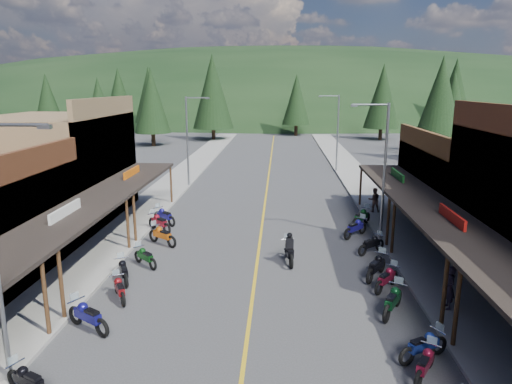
# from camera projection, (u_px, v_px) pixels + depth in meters

# --- Properties ---
(ground) EXTENTS (220.00, 220.00, 0.00)m
(ground) POSITION_uv_depth(u_px,v_px,m) (252.00, 299.00, 19.56)
(ground) COLOR #38383A
(ground) RESTS_ON ground
(centerline) EXTENTS (0.15, 90.00, 0.01)m
(centerline) POSITION_uv_depth(u_px,v_px,m) (266.00, 192.00, 39.01)
(centerline) COLOR gold
(centerline) RESTS_ON ground
(sidewalk_west) EXTENTS (3.40, 94.00, 0.15)m
(sidewalk_west) POSITION_uv_depth(u_px,v_px,m) (166.00, 191.00, 39.43)
(sidewalk_west) COLOR gray
(sidewalk_west) RESTS_ON ground
(sidewalk_east) EXTENTS (3.40, 94.00, 0.15)m
(sidewalk_east) POSITION_uv_depth(u_px,v_px,m) (369.00, 193.00, 38.55)
(sidewalk_east) COLOR gray
(sidewalk_east) RESTS_ON ground
(shop_west_3) EXTENTS (10.90, 10.20, 8.20)m
(shop_west_3) POSITION_uv_depth(u_px,v_px,m) (57.00, 169.00, 30.45)
(shop_west_3) COLOR brown
(shop_west_3) RESTS_ON ground
(shop_east_3) EXTENTS (10.90, 10.20, 6.20)m
(shop_east_3) POSITION_uv_depth(u_px,v_px,m) (476.00, 188.00, 29.27)
(shop_east_3) COLOR #4C2D16
(shop_east_3) RESTS_ON ground
(streetlight_1) EXTENTS (2.16, 0.18, 8.00)m
(streetlight_1) POSITION_uv_depth(u_px,v_px,m) (189.00, 137.00, 40.29)
(streetlight_1) COLOR gray
(streetlight_1) RESTS_ON ground
(streetlight_2) EXTENTS (2.16, 0.18, 8.00)m
(streetlight_2) POSITION_uv_depth(u_px,v_px,m) (382.00, 166.00, 25.97)
(streetlight_2) COLOR gray
(streetlight_2) RESTS_ON ground
(streetlight_3) EXTENTS (2.16, 0.18, 8.00)m
(streetlight_3) POSITION_uv_depth(u_px,v_px,m) (336.00, 130.00, 47.36)
(streetlight_3) COLOR gray
(streetlight_3) RESTS_ON ground
(ridge_hill) EXTENTS (310.00, 140.00, 60.00)m
(ridge_hill) POSITION_uv_depth(u_px,v_px,m) (277.00, 113.00, 150.83)
(ridge_hill) COLOR black
(ridge_hill) RESTS_ON ground
(pine_0) EXTENTS (5.04, 5.04, 11.00)m
(pine_0) POSITION_uv_depth(u_px,v_px,m) (47.00, 100.00, 80.41)
(pine_0) COLOR black
(pine_0) RESTS_ON ground
(pine_1) EXTENTS (5.88, 5.88, 12.50)m
(pine_1) POSITION_uv_depth(u_px,v_px,m) (149.00, 95.00, 87.20)
(pine_1) COLOR black
(pine_1) RESTS_ON ground
(pine_2) EXTENTS (6.72, 6.72, 14.00)m
(pine_2) POSITION_uv_depth(u_px,v_px,m) (213.00, 91.00, 74.65)
(pine_2) COLOR black
(pine_2) RESTS_ON ground
(pine_3) EXTENTS (5.04, 5.04, 11.00)m
(pine_3) POSITION_uv_depth(u_px,v_px,m) (296.00, 99.00, 82.06)
(pine_3) COLOR black
(pine_3) RESTS_ON ground
(pine_4) EXTENTS (5.88, 5.88, 12.50)m
(pine_4) POSITION_uv_depth(u_px,v_px,m) (383.00, 96.00, 75.34)
(pine_4) COLOR black
(pine_4) RESTS_ON ground
(pine_5) EXTENTS (6.72, 6.72, 14.00)m
(pine_5) POSITION_uv_depth(u_px,v_px,m) (455.00, 91.00, 86.02)
(pine_5) COLOR black
(pine_5) RESTS_ON ground
(pine_7) EXTENTS (5.88, 5.88, 12.50)m
(pine_7) POSITION_uv_depth(u_px,v_px,m) (119.00, 94.00, 93.44)
(pine_7) COLOR black
(pine_7) RESTS_ON ground
(pine_8) EXTENTS (4.48, 4.48, 10.00)m
(pine_8) POSITION_uv_depth(u_px,v_px,m) (99.00, 109.00, 58.21)
(pine_8) COLOR black
(pine_8) RESTS_ON ground
(pine_9) EXTENTS (4.93, 4.93, 10.80)m
(pine_9) POSITION_uv_depth(u_px,v_px,m) (452.00, 105.00, 60.64)
(pine_9) COLOR black
(pine_9) RESTS_ON ground
(pine_10) EXTENTS (5.38, 5.38, 11.60)m
(pine_10) POSITION_uv_depth(u_px,v_px,m) (151.00, 100.00, 67.55)
(pine_10) COLOR black
(pine_10) RESTS_ON ground
(pine_11) EXTENTS (5.82, 5.82, 12.40)m
(pine_11) POSITION_uv_depth(u_px,v_px,m) (440.00, 101.00, 53.85)
(pine_11) COLOR black
(pine_11) RESTS_ON ground
(bike_west_5) EXTENTS (2.00, 1.41, 1.09)m
(bike_west_5) POSITION_uv_depth(u_px,v_px,m) (28.00, 380.00, 13.32)
(bike_west_5) COLOR black
(bike_west_5) RESTS_ON ground
(bike_west_6) EXTENTS (2.33, 1.85, 1.30)m
(bike_west_6) POSITION_uv_depth(u_px,v_px,m) (88.00, 315.00, 16.88)
(bike_west_6) COLOR navy
(bike_west_6) RESTS_ON ground
(bike_west_7) EXTENTS (1.54, 2.00, 1.11)m
(bike_west_7) POSITION_uv_depth(u_px,v_px,m) (119.00, 288.00, 19.35)
(bike_west_7) COLOR maroon
(bike_west_7) RESTS_ON ground
(bike_west_8) EXTENTS (1.54, 2.14, 1.17)m
(bike_west_8) POSITION_uv_depth(u_px,v_px,m) (123.00, 270.00, 21.16)
(bike_west_8) COLOR black
(bike_west_8) RESTS_ON ground
(bike_west_9) EXTENTS (1.88, 1.82, 1.12)m
(bike_west_9) POSITION_uv_depth(u_px,v_px,m) (145.00, 256.00, 22.96)
(bike_west_9) COLOR #0C3F12
(bike_west_9) RESTS_ON ground
(bike_west_10) EXTENTS (2.25, 1.92, 1.28)m
(bike_west_10) POSITION_uv_depth(u_px,v_px,m) (162.00, 234.00, 26.03)
(bike_west_10) COLOR #CC590E
(bike_west_10) RESTS_ON ground
(bike_west_11) EXTENTS (2.19, 2.09, 1.30)m
(bike_west_11) POSITION_uv_depth(u_px,v_px,m) (159.00, 222.00, 28.43)
(bike_west_11) COLOR maroon
(bike_west_11) RESTS_ON ground
(bike_west_12) EXTENTS (2.16, 2.02, 1.27)m
(bike_west_12) POSITION_uv_depth(u_px,v_px,m) (164.00, 215.00, 29.93)
(bike_west_12) COLOR navy
(bike_west_12) RESTS_ON ground
(bike_east_5) EXTENTS (1.58, 1.98, 1.11)m
(bike_east_5) POSITION_uv_depth(u_px,v_px,m) (425.00, 363.00, 14.13)
(bike_east_5) COLOR maroon
(bike_east_5) RESTS_ON ground
(bike_east_6) EXTENTS (2.10, 1.58, 1.16)m
(bike_east_6) POSITION_uv_depth(u_px,v_px,m) (424.00, 344.00, 15.08)
(bike_east_6) COLOR navy
(bike_east_6) RESTS_ON ground
(bike_east_7) EXTENTS (1.75, 2.34, 1.29)m
(bike_east_7) POSITION_uv_depth(u_px,v_px,m) (393.00, 299.00, 18.11)
(bike_east_7) COLOR #0B3A19
(bike_east_7) RESTS_ON ground
(bike_east_8) EXTENTS (1.81, 2.03, 1.17)m
(bike_east_8) POSITION_uv_depth(u_px,v_px,m) (387.00, 277.00, 20.32)
(bike_east_8) COLOR maroon
(bike_east_8) RESTS_ON ground
(bike_east_9) EXTENTS (1.81, 2.30, 1.28)m
(bike_east_9) POSITION_uv_depth(u_px,v_px,m) (376.00, 265.00, 21.54)
(bike_east_9) COLOR black
(bike_east_9) RESTS_ON ground
(bike_east_10) EXTENTS (1.96, 1.80, 1.14)m
(bike_east_10) POSITION_uv_depth(u_px,v_px,m) (371.00, 243.00, 24.74)
(bike_east_10) COLOR black
(bike_east_10) RESTS_ON ground
(bike_east_11) EXTENTS (2.05, 2.14, 1.27)m
(bike_east_11) POSITION_uv_depth(u_px,v_px,m) (356.00, 227.00, 27.42)
(bike_east_11) COLOR navy
(bike_east_11) RESTS_ON ground
(bike_east_12) EXTENTS (1.99, 2.33, 1.32)m
(bike_east_12) POSITION_uv_depth(u_px,v_px,m) (361.00, 216.00, 29.52)
(bike_east_12) COLOR #0E481B
(bike_east_12) RESTS_ON ground
(rider_on_bike) EXTENTS (1.00, 2.32, 1.71)m
(rider_on_bike) POSITION_uv_depth(u_px,v_px,m) (289.00, 250.00, 23.40)
(rider_on_bike) COLOR black
(rider_on_bike) RESTS_ON ground
(pedestrian_east_a) EXTENTS (0.43, 0.65, 1.79)m
(pedestrian_east_a) POSITION_uv_depth(u_px,v_px,m) (449.00, 287.00, 18.26)
(pedestrian_east_a) COLOR black
(pedestrian_east_a) RESTS_ON sidewalk_east
(pedestrian_east_b) EXTENTS (0.86, 0.52, 1.73)m
(pedestrian_east_b) POSITION_uv_depth(u_px,v_px,m) (374.00, 200.00, 32.41)
(pedestrian_east_b) COLOR brown
(pedestrian_east_b) RESTS_ON sidewalk_east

